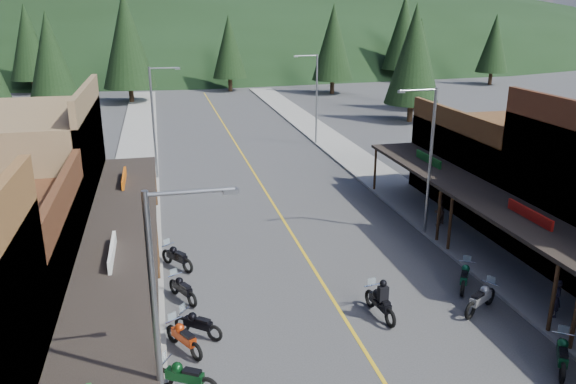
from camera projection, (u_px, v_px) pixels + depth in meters
ground at (349, 326)px, 21.90m from camera, size 220.00×220.00×0.00m
centerline at (259, 180)px, 40.41m from camera, size 0.15×90.00×0.01m
sidewalk_west at (134, 188)px, 38.52m from camera, size 3.40×94.00×0.15m
sidewalk_east at (372, 172)px, 42.25m from camera, size 3.40×94.00×0.15m
shop_west_3 at (19, 181)px, 28.30m from camera, size 10.90×10.20×8.20m
shop_east_3 at (503, 167)px, 34.52m from camera, size 10.90×10.20×6.20m
streetlight_0 at (162, 330)px, 13.46m from camera, size 2.16×0.18×8.00m
streetlight_1 at (155, 118)px, 39.37m from camera, size 2.16×0.18×8.00m
streetlight_2 at (428, 156)px, 29.40m from camera, size 2.16×0.18×8.00m
streetlight_3 at (315, 95)px, 49.76m from camera, size 2.16×0.18×8.00m
ridge_hill at (181, 55)px, 146.84m from camera, size 310.00×140.00×60.00m
pine_1 at (28, 42)px, 79.27m from camera, size 5.88×5.88×12.50m
pine_2 at (127, 40)px, 70.94m from camera, size 6.72×6.72×14.00m
pine_3 at (229, 46)px, 81.81m from camera, size 5.04×5.04×11.00m
pine_4 at (333, 42)px, 79.03m from camera, size 5.88×5.88×12.50m
pine_5 at (404, 32)px, 93.33m from camera, size 6.72×6.72×14.00m
pine_6 at (494, 43)px, 88.97m from camera, size 5.04×5.04×11.00m
pine_9 at (419, 56)px, 66.70m from camera, size 4.93×4.93×10.80m
pine_10 at (50, 56)px, 62.19m from camera, size 5.38×5.38×11.60m
pine_11 at (414, 54)px, 59.11m from camera, size 5.82×5.82×12.40m
bike_west_6 at (185, 375)px, 17.94m from camera, size 2.31×1.78×1.28m
bike_west_7 at (184, 336)px, 20.11m from camera, size 1.70×2.23×1.23m
bike_west_8 at (198, 323)px, 21.03m from camera, size 2.03×1.81×1.17m
bike_west_9 at (182, 288)px, 23.65m from camera, size 1.58×2.17×1.19m
bike_west_10 at (177, 256)px, 26.59m from camera, size 1.88×2.23×1.26m
bike_east_6 at (562, 353)px, 19.09m from camera, size 1.87×2.23×1.26m
bike_east_7 at (481, 297)px, 22.75m from camera, size 2.33×1.82×1.30m
bike_east_8 at (465, 276)px, 24.67m from camera, size 1.83×2.20×1.24m
rider_on_bike at (380, 301)px, 22.35m from camera, size 1.05×2.39×1.76m
pedestrian_east_a at (556, 298)px, 22.12m from camera, size 0.52×0.65×1.56m
pedestrian_east_b at (439, 211)px, 31.51m from camera, size 0.89×0.79×1.59m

